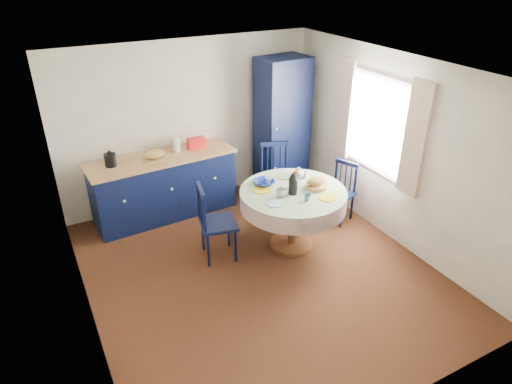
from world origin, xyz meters
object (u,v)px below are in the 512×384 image
mug_b (307,197)px  cobalt_bowl (264,183)px  chair_left (215,222)px  pantry_cabinet (282,127)px  mug_d (268,180)px  kitchen_counter (164,185)px  chair_far (275,177)px  mug_a (281,193)px  chair_right (340,192)px  dining_table (293,199)px  mug_c (302,175)px

mug_b → cobalt_bowl: bearing=113.9°
chair_left → mug_b: size_ratio=11.60×
pantry_cabinet → mug_d: bearing=-132.0°
kitchen_counter → chair_far: kitchen_counter is taller
cobalt_bowl → mug_a: bearing=-83.9°
chair_left → chair_far: 1.51m
mug_d → cobalt_bowl: size_ratio=0.34×
mug_b → chair_right: bearing=30.3°
dining_table → mug_d: (-0.19, 0.34, 0.17)m
chair_right → cobalt_bowl: bearing=-114.2°
chair_left → chair_far: bearing=-49.2°
kitchen_counter → chair_right: kitchen_counter is taller
mug_a → mug_d: size_ratio=1.43×
chair_far → chair_right: size_ratio=1.17×
chair_right → mug_b: size_ratio=10.04×
kitchen_counter → chair_right: (2.23, -1.32, -0.04)m
mug_d → dining_table: bearing=-61.3°
pantry_cabinet → mug_d: 1.53m
mug_b → cobalt_bowl: (-0.27, 0.62, -0.01)m
chair_left → mug_b: 1.21m
kitchen_counter → pantry_cabinet: bearing=-4.9°
chair_left → chair_far: size_ratio=0.99×
mug_a → mug_c: mug_a is taller
mug_d → pantry_cabinet: bearing=52.7°
mug_b → pantry_cabinet: bearing=68.6°
mug_c → dining_table: bearing=-138.5°
mug_b → mug_d: bearing=107.6°
kitchen_counter → mug_c: (1.54, -1.34, 0.39)m
chair_far → cobalt_bowl: 0.93m
mug_c → cobalt_bowl: 0.56m
cobalt_bowl → dining_table: bearing=-51.5°
dining_table → chair_right: 1.05m
pantry_cabinet → mug_c: size_ratio=19.67×
mug_b → mug_d: (-0.20, 0.63, 0.00)m
chair_far → mug_c: (-0.01, -0.72, 0.35)m
mug_d → mug_c: bearing=-9.3°
dining_table → mug_b: dining_table is taller
kitchen_counter → chair_far: (1.55, -0.61, 0.04)m
pantry_cabinet → mug_d: pantry_cabinet is taller
mug_c → mug_d: 0.49m
dining_table → mug_a: size_ratio=10.51×
chair_right → chair_left: bearing=-111.0°
mug_a → mug_d: (0.03, 0.40, -0.01)m
kitchen_counter → mug_a: size_ratio=16.50×
kitchen_counter → chair_right: 2.59m
mug_a → chair_right: bearing=15.5°
mug_b → chair_far: bearing=77.1°
dining_table → mug_b: (0.01, -0.29, 0.17)m
chair_far → cobalt_bowl: chair_far is taller
dining_table → cobalt_bowl: 0.45m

